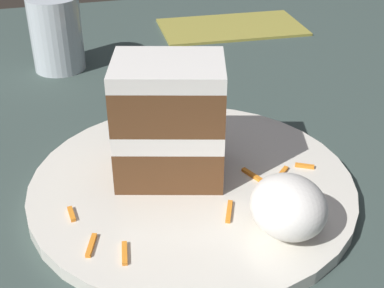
{
  "coord_description": "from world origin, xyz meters",
  "views": [
    {
      "loc": [
        0.4,
        -0.13,
        0.33
      ],
      "look_at": [
        0.02,
        -0.02,
        0.09
      ],
      "focal_mm": 50.0,
      "sensor_mm": 36.0,
      "label": 1
    }
  ],
  "objects_px": {
    "orange_garnish": "(195,123)",
    "menu_card": "(232,27)",
    "cream_dollop": "(288,206)",
    "cake_slice": "(170,122)",
    "drinking_glass": "(57,39)",
    "plate": "(192,186)"
  },
  "relations": [
    {
      "from": "cream_dollop",
      "to": "orange_garnish",
      "type": "relative_size",
      "value": 1.29
    },
    {
      "from": "orange_garnish",
      "to": "menu_card",
      "type": "height_order",
      "value": "orange_garnish"
    },
    {
      "from": "cake_slice",
      "to": "orange_garnish",
      "type": "distance_m",
      "value": 0.11
    },
    {
      "from": "cream_dollop",
      "to": "drinking_glass",
      "type": "distance_m",
      "value": 0.44
    },
    {
      "from": "cream_dollop",
      "to": "cake_slice",
      "type": "bearing_deg",
      "value": -144.69
    },
    {
      "from": "cream_dollop",
      "to": "drinking_glass",
      "type": "relative_size",
      "value": 0.67
    },
    {
      "from": "plate",
      "to": "drinking_glass",
      "type": "xyz_separation_m",
      "value": [
        -0.32,
        -0.1,
        0.04
      ]
    },
    {
      "from": "drinking_glass",
      "to": "menu_card",
      "type": "xyz_separation_m",
      "value": [
        -0.1,
        0.28,
        -0.04
      ]
    },
    {
      "from": "plate",
      "to": "cream_dollop",
      "type": "distance_m",
      "value": 0.11
    },
    {
      "from": "plate",
      "to": "menu_card",
      "type": "distance_m",
      "value": 0.46
    },
    {
      "from": "cream_dollop",
      "to": "menu_card",
      "type": "bearing_deg",
      "value": 165.93
    },
    {
      "from": "menu_card",
      "to": "cake_slice",
      "type": "bearing_deg",
      "value": 156.73
    },
    {
      "from": "plate",
      "to": "drinking_glass",
      "type": "relative_size",
      "value": 2.99
    },
    {
      "from": "cream_dollop",
      "to": "orange_garnish",
      "type": "bearing_deg",
      "value": -172.14
    },
    {
      "from": "orange_garnish",
      "to": "drinking_glass",
      "type": "distance_m",
      "value": 0.26
    },
    {
      "from": "menu_card",
      "to": "plate",
      "type": "bearing_deg",
      "value": 159.31
    },
    {
      "from": "orange_garnish",
      "to": "drinking_glass",
      "type": "height_order",
      "value": "drinking_glass"
    },
    {
      "from": "cream_dollop",
      "to": "drinking_glass",
      "type": "bearing_deg",
      "value": -159.37
    },
    {
      "from": "orange_garnish",
      "to": "menu_card",
      "type": "distance_m",
      "value": 0.36
    },
    {
      "from": "drinking_glass",
      "to": "menu_card",
      "type": "distance_m",
      "value": 0.3
    },
    {
      "from": "cream_dollop",
      "to": "menu_card",
      "type": "relative_size",
      "value": 0.29
    },
    {
      "from": "cream_dollop",
      "to": "plate",
      "type": "bearing_deg",
      "value": -147.39
    }
  ]
}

